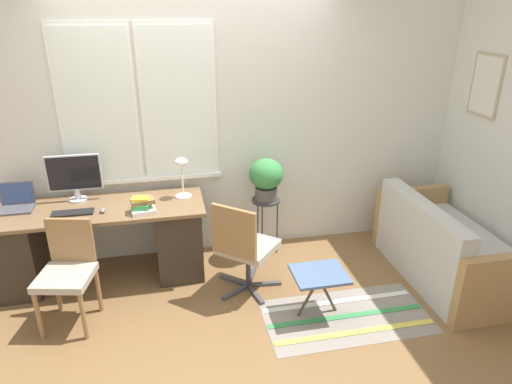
# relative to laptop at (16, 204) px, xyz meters

# --- Properties ---
(ground_plane) EXTENTS (14.00, 14.00, 0.00)m
(ground_plane) POSITION_rel_laptop_xyz_m (1.64, -0.44, -0.77)
(ground_plane) COLOR brown
(wall_back_with_window) EXTENTS (9.00, 0.12, 2.70)m
(wall_back_with_window) POSITION_rel_laptop_xyz_m (1.62, 0.28, 0.58)
(wall_back_with_window) COLOR silver
(wall_back_with_window) RESTS_ON ground_plane
(wall_right_with_picture) EXTENTS (0.08, 9.00, 2.70)m
(wall_right_with_picture) POSITION_rel_laptop_xyz_m (4.26, -0.44, 0.58)
(wall_right_with_picture) COLOR silver
(wall_right_with_picture) RESTS_ON ground_plane
(desk) EXTENTS (1.89, 0.64, 0.72)m
(desk) POSITION_rel_laptop_xyz_m (0.66, -0.12, -0.39)
(desk) COLOR brown
(desk) RESTS_ON ground_plane
(laptop) EXTENTS (0.28, 0.24, 0.22)m
(laptop) POSITION_rel_laptop_xyz_m (0.00, 0.00, 0.00)
(laptop) COLOR #4C4C51
(laptop) RESTS_ON desk
(monitor) EXTENTS (0.47, 0.16, 0.43)m
(monitor) POSITION_rel_laptop_xyz_m (0.49, 0.09, 0.19)
(monitor) COLOR silver
(monitor) RESTS_ON desk
(keyboard) EXTENTS (0.34, 0.12, 0.02)m
(keyboard) POSITION_rel_laptop_xyz_m (0.49, -0.21, -0.04)
(keyboard) COLOR black
(keyboard) RESTS_ON desk
(mouse) EXTENTS (0.04, 0.07, 0.04)m
(mouse) POSITION_rel_laptop_xyz_m (0.74, -0.23, -0.03)
(mouse) COLOR slate
(mouse) RESTS_ON desk
(desk_lamp) EXTENTS (0.15, 0.15, 0.38)m
(desk_lamp) POSITION_rel_laptop_xyz_m (1.44, -0.03, 0.22)
(desk_lamp) COLOR white
(desk_lamp) RESTS_ON desk
(book_stack) EXTENTS (0.22, 0.19, 0.14)m
(book_stack) POSITION_rel_laptop_xyz_m (1.08, -0.29, 0.01)
(book_stack) COLOR white
(book_stack) RESTS_ON desk
(desk_chair_wooden) EXTENTS (0.47, 0.48, 0.84)m
(desk_chair_wooden) POSITION_rel_laptop_xyz_m (0.48, -0.70, -0.31)
(desk_chair_wooden) COLOR olive
(desk_chair_wooden) RESTS_ON ground_plane
(office_chair_swivel) EXTENTS (0.63, 0.63, 0.88)m
(office_chair_swivel) POSITION_rel_laptop_xyz_m (1.90, -0.59, -0.32)
(office_chair_swivel) COLOR #47474C
(office_chair_swivel) RESTS_ON ground_plane
(couch_loveseat) EXTENTS (0.77, 1.47, 0.77)m
(couch_loveseat) POSITION_rel_laptop_xyz_m (3.76, -0.74, -0.50)
(couch_loveseat) COLOR beige
(couch_loveseat) RESTS_ON ground_plane
(plant_stand) EXTENTS (0.28, 0.28, 0.61)m
(plant_stand) POSITION_rel_laptop_xyz_m (2.23, 0.00, -0.23)
(plant_stand) COLOR #333338
(plant_stand) RESTS_ON ground_plane
(potted_plant) EXTENTS (0.33, 0.33, 0.41)m
(potted_plant) POSITION_rel_laptop_xyz_m (2.23, 0.00, 0.07)
(potted_plant) COLOR #514C47
(potted_plant) RESTS_ON plant_stand
(floor_rug_striped) EXTENTS (1.35, 0.70, 0.01)m
(floor_rug_striped) POSITION_rel_laptop_xyz_m (2.66, -1.12, -0.77)
(floor_rug_striped) COLOR gray
(floor_rug_striped) RESTS_ON ground_plane
(folding_stool) EXTENTS (0.43, 0.36, 0.40)m
(folding_stool) POSITION_rel_laptop_xyz_m (2.44, -1.03, -0.41)
(folding_stool) COLOR slate
(folding_stool) RESTS_ON ground_plane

